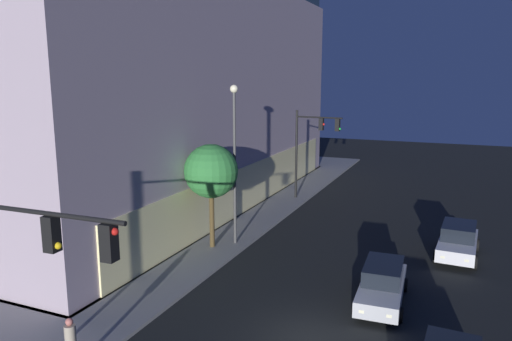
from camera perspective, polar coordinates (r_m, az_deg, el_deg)
name	(u,v)px	position (r m, az deg, el deg)	size (l,w,h in m)	color
ground_plane	(313,341)	(18.55, 6.81, -19.44)	(120.00, 120.00, 0.00)	black
modern_building	(92,77)	(41.66, -18.88, 10.44)	(36.27, 28.64, 19.09)	#4C4C51
traffic_light_near_corner	(28,264)	(13.62, -25.47, -10.01)	(0.39, 4.95, 6.53)	black
traffic_light_far_corner	(312,138)	(36.72, 6.70, 3.82)	(0.58, 3.70, 6.85)	black
street_lamp_sidewalk	(234,147)	(26.38, -2.57, 2.77)	(0.44, 0.44, 8.87)	#434343
sidewalk_tree	(211,172)	(26.06, -5.35, -0.12)	(2.94, 2.94, 5.75)	#47381E
pedestrian_waiting	(71,339)	(17.14, -21.14, -18.18)	(0.36, 0.36, 1.79)	#2D3851
car_silver	(382,283)	(21.57, 14.76, -12.79)	(4.82, 2.11, 1.60)	#B7BABF
car_white	(458,240)	(27.90, 22.85, -7.66)	(4.61, 2.24, 1.73)	silver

